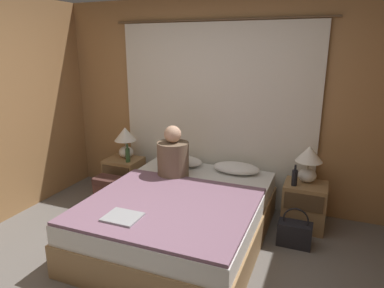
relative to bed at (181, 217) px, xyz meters
The scene contains 16 objects.
wall_back 1.51m from the bed, 90.00° to the left, with size 4.21×0.06×2.50m.
curtain_panel 1.37m from the bed, 90.00° to the left, with size 2.65×0.02×2.24m.
bed is the anchor object (origin of this frame).
nightstand_left 1.37m from the bed, 147.27° to the left, with size 0.45×0.40×0.51m.
nightstand_right 1.37m from the bed, 32.73° to the left, with size 0.45×0.40×0.51m.
lamp_left 1.50m from the bed, 144.87° to the left, with size 0.29×0.29×0.41m.
lamp_right 1.50m from the bed, 35.13° to the left, with size 0.29×0.29×0.41m.
pillow_left 0.94m from the bed, 113.68° to the left, with size 0.55×0.32×0.12m.
pillow_right 0.94m from the bed, 66.32° to the left, with size 0.55×0.32×0.12m.
blanket_on_bed 0.39m from the bed, 90.00° to the right, with size 1.56×1.39×0.03m.
person_left_in_bed 0.72m from the bed, 123.04° to the left, with size 0.36×0.36×0.59m.
beer_bottle_on_left_stand 1.27m from the bed, 147.52° to the left, with size 0.06×0.06×0.24m.
beer_bottle_on_right_stand 1.27m from the bed, 32.38° to the left, with size 0.06×0.06×0.23m.
laptop_on_bed 0.78m from the bed, 109.33° to the right, with size 0.30×0.25×0.02m.
backpack_on_floor 1.17m from the bed, 163.97° to the left, with size 0.30×0.22×0.40m.
handbag_on_floor 1.15m from the bed, 16.32° to the left, with size 0.33×0.17×0.41m.
Camera 1 is at (1.29, -2.04, 1.93)m, focal length 32.00 mm.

